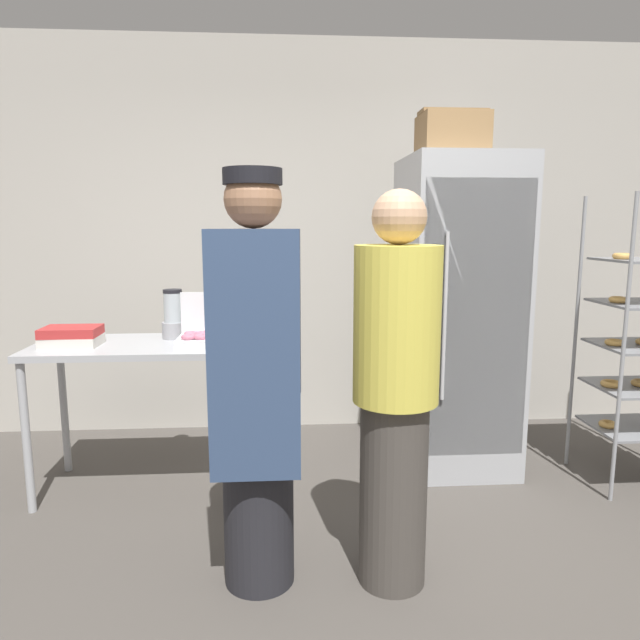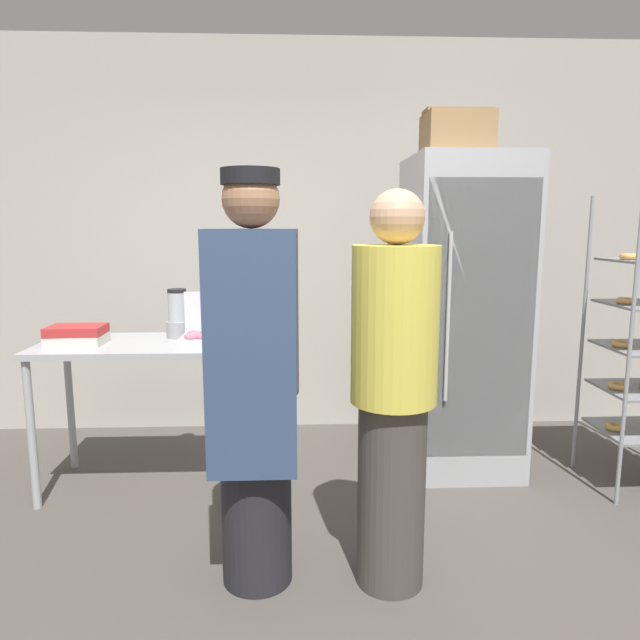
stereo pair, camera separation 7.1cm
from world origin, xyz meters
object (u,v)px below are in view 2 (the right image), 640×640
donut_box (205,337)px  refrigerator (461,316)px  cardboard_storage_box (457,133)px  blender_pitcher (178,316)px  binder_stack (77,335)px  person_baker (254,377)px  person_customer (393,391)px

donut_box → refrigerator: bearing=12.7°
donut_box → cardboard_storage_box: size_ratio=0.75×
blender_pitcher → binder_stack: bearing=-160.3°
blender_pitcher → cardboard_storage_box: 1.95m
blender_pitcher → person_baker: person_baker is taller
donut_box → blender_pitcher: bearing=129.3°
blender_pitcher → person_customer: person_customer is taller
refrigerator → binder_stack: 2.28m
refrigerator → person_baker: (-1.21, -1.20, -0.06)m
binder_stack → person_customer: size_ratio=0.18×
cardboard_storage_box → person_baker: (-1.11, -1.11, -1.15)m
person_baker → person_customer: (0.57, -0.04, -0.06)m
refrigerator → cardboard_storage_box: 1.09m
refrigerator → blender_pitcher: bearing=-176.4°
donut_box → person_baker: 0.92m
binder_stack → cardboard_storage_box: cardboard_storage_box is taller
refrigerator → binder_stack: refrigerator is taller
refrigerator → person_customer: refrigerator is taller
binder_stack → person_customer: bearing=-30.0°
refrigerator → binder_stack: bearing=-172.5°
cardboard_storage_box → blender_pitcher: bearing=-179.3°
donut_box → person_baker: person_baker is taller
donut_box → cardboard_storage_box: bearing=10.1°
donut_box → blender_pitcher: blender_pitcher is taller
blender_pitcher → donut_box: bearing=-50.7°
binder_stack → blender_pitcher: bearing=19.7°
donut_box → person_customer: person_customer is taller
blender_pitcher → cardboard_storage_box: bearing=0.7°
donut_box → blender_pitcher: (-0.19, 0.24, 0.08)m
refrigerator → donut_box: 1.58m
refrigerator → donut_box: refrigerator is taller
blender_pitcher → person_baker: size_ratio=0.17×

